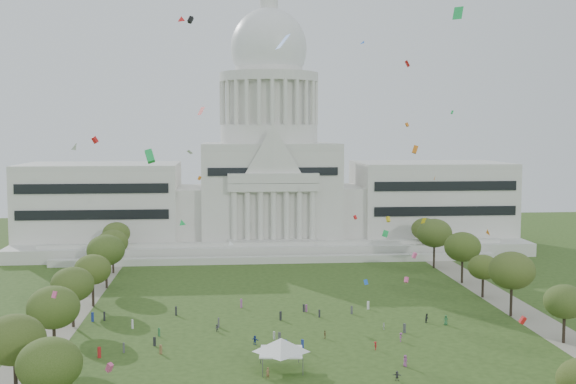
% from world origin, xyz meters
% --- Properties ---
extents(ground, '(400.00, 400.00, 0.00)m').
position_xyz_m(ground, '(0.00, 0.00, 0.00)').
color(ground, '#2D4818').
rests_on(ground, ground).
extents(capitol, '(160.00, 64.50, 91.30)m').
position_xyz_m(capitol, '(0.00, 113.59, 22.30)').
color(capitol, silver).
rests_on(capitol, ground).
extents(path_left, '(8.00, 160.00, 0.04)m').
position_xyz_m(path_left, '(-48.00, 30.00, 0.02)').
color(path_left, gray).
rests_on(path_left, ground).
extents(path_right, '(8.00, 160.00, 0.04)m').
position_xyz_m(path_right, '(48.00, 30.00, 0.02)').
color(path_right, gray).
rests_on(path_right, ground).
extents(row_tree_l_0, '(8.85, 8.85, 12.59)m').
position_xyz_m(row_tree_l_0, '(-45.26, -21.68, 8.95)').
color(row_tree_l_0, black).
rests_on(row_tree_l_0, ground).
extents(row_tree_l_1, '(8.86, 8.86, 12.59)m').
position_xyz_m(row_tree_l_1, '(-44.07, -2.96, 8.95)').
color(row_tree_l_1, black).
rests_on(row_tree_l_1, ground).
extents(row_tree_r_1, '(7.58, 7.58, 10.78)m').
position_xyz_m(row_tree_r_1, '(46.22, -1.75, 7.66)').
color(row_tree_r_1, black).
rests_on(row_tree_r_1, ground).
extents(row_tree_l_2, '(8.42, 8.42, 11.97)m').
position_xyz_m(row_tree_l_2, '(-45.04, 17.30, 8.51)').
color(row_tree_l_2, black).
rests_on(row_tree_l_2, ground).
extents(row_tree_r_2, '(9.55, 9.55, 13.58)m').
position_xyz_m(row_tree_r_2, '(44.17, 17.44, 9.66)').
color(row_tree_r_2, black).
rests_on(row_tree_r_2, ground).
extents(row_tree_l_3, '(8.12, 8.12, 11.55)m').
position_xyz_m(row_tree_l_3, '(-44.09, 33.92, 8.21)').
color(row_tree_l_3, black).
rests_on(row_tree_l_3, ground).
extents(row_tree_r_3, '(7.01, 7.01, 9.98)m').
position_xyz_m(row_tree_r_3, '(44.40, 34.48, 7.08)').
color(row_tree_r_3, black).
rests_on(row_tree_r_3, ground).
extents(row_tree_l_4, '(9.29, 9.29, 13.21)m').
position_xyz_m(row_tree_l_4, '(-44.08, 52.42, 9.39)').
color(row_tree_l_4, black).
rests_on(row_tree_l_4, ground).
extents(row_tree_r_4, '(9.19, 9.19, 13.06)m').
position_xyz_m(row_tree_r_4, '(44.76, 50.04, 9.29)').
color(row_tree_r_4, black).
rests_on(row_tree_r_4, ground).
extents(row_tree_l_5, '(8.33, 8.33, 11.85)m').
position_xyz_m(row_tree_l_5, '(-45.22, 71.01, 8.42)').
color(row_tree_l_5, black).
rests_on(row_tree_l_5, ground).
extents(row_tree_r_5, '(9.82, 9.82, 13.96)m').
position_xyz_m(row_tree_r_5, '(43.49, 70.19, 9.93)').
color(row_tree_r_5, black).
rests_on(row_tree_r_5, ground).
extents(row_tree_l_6, '(8.19, 8.19, 11.64)m').
position_xyz_m(row_tree_l_6, '(-46.87, 89.14, 8.27)').
color(row_tree_l_6, black).
rests_on(row_tree_l_6, ground).
extents(row_tree_r_6, '(8.42, 8.42, 11.97)m').
position_xyz_m(row_tree_r_6, '(45.96, 88.13, 8.51)').
color(row_tree_r_6, black).
rests_on(row_tree_r_6, ground).
extents(near_tree_0, '(8.47, 8.47, 12.04)m').
position_xyz_m(near_tree_0, '(-38.00, -32.00, 8.56)').
color(near_tree_0, black).
rests_on(near_tree_0, ground).
extents(event_tent, '(10.49, 10.49, 5.35)m').
position_xyz_m(event_tent, '(-6.28, -11.67, 4.15)').
color(event_tent, '#4C4C4C').
rests_on(event_tent, ground).
extents(person_0, '(1.14, 0.93, 2.00)m').
position_xyz_m(person_0, '(28.56, 12.04, 1.00)').
color(person_0, '#33723F').
rests_on(person_0, ground).
extents(person_2, '(1.03, 1.07, 1.90)m').
position_xyz_m(person_2, '(25.34, 14.10, 0.95)').
color(person_2, '#26262B').
rests_on(person_2, ground).
extents(person_3, '(0.67, 1.04, 1.49)m').
position_xyz_m(person_3, '(11.15, -2.68, 0.75)').
color(person_3, '#B21E1E').
rests_on(person_3, ground).
extents(person_4, '(0.76, 1.00, 1.51)m').
position_xyz_m(person_4, '(3.26, 5.05, 0.76)').
color(person_4, olive).
rests_on(person_4, ground).
extents(person_5, '(1.55, 1.49, 1.66)m').
position_xyz_m(person_5, '(-9.91, 2.35, 0.83)').
color(person_5, navy).
rests_on(person_5, ground).
extents(person_6, '(0.95, 1.12, 1.95)m').
position_xyz_m(person_6, '(14.13, -12.02, 0.98)').
color(person_6, '#994C8C').
rests_on(person_6, ground).
extents(person_7, '(0.83, 0.77, 1.85)m').
position_xyz_m(person_7, '(-8.73, -15.81, 0.92)').
color(person_7, olive).
rests_on(person_7, ground).
extents(person_8, '(0.77, 0.52, 1.51)m').
position_xyz_m(person_8, '(-16.86, 11.32, 0.76)').
color(person_8, '#4C4C51').
rests_on(person_8, ground).
extents(person_9, '(1.04, 1.23, 1.69)m').
position_xyz_m(person_9, '(16.87, 1.72, 0.85)').
color(person_9, '#994C8C').
rests_on(person_9, ground).
extents(person_10, '(0.54, 0.84, 1.35)m').
position_xyz_m(person_10, '(15.58, 10.07, 0.68)').
color(person_10, silver).
rests_on(person_10, ground).
extents(person_11, '(1.50, 0.88, 1.51)m').
position_xyz_m(person_11, '(11.21, -18.37, 0.76)').
color(person_11, '#4C4C51').
rests_on(person_11, ground).
extents(distant_crowd, '(61.50, 33.22, 1.93)m').
position_xyz_m(distant_crowd, '(-14.25, 13.31, 0.89)').
color(distant_crowd, '#B21E1E').
rests_on(distant_crowd, ground).
extents(kite_swarm, '(92.30, 104.50, 57.49)m').
position_xyz_m(kite_swarm, '(2.50, 5.93, 33.10)').
color(kite_swarm, green).
rests_on(kite_swarm, ground).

